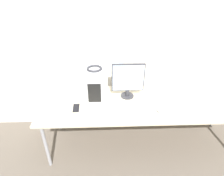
{
  "coord_description": "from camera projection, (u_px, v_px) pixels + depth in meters",
  "views": [
    {
      "loc": [
        -0.48,
        -1.49,
        2.07
      ],
      "look_at": [
        -0.41,
        0.41,
        0.93
      ],
      "focal_mm": 30.0,
      "sensor_mm": 36.0,
      "label": 1
    }
  ],
  "objects": [
    {
      "name": "wall_back",
      "position": [
        141.0,
        39.0,
        2.47
      ],
      "size": [
        8.0,
        0.07,
        2.7
      ],
      "color": "beige",
      "rests_on": "ground_plane"
    },
    {
      "name": "mouse",
      "position": [
        160.0,
        110.0,
        2.16
      ],
      "size": [
        0.06,
        0.08,
        0.04
      ],
      "color": "#B2B2B7",
      "rests_on": "desk"
    },
    {
      "name": "keyboard",
      "position": [
        134.0,
        112.0,
        2.15
      ],
      "size": [
        0.44,
        0.13,
        0.02
      ],
      "color": "silver",
      "rests_on": "desk"
    },
    {
      "name": "monitor_main",
      "position": [
        128.0,
        80.0,
        2.32
      ],
      "size": [
        0.41,
        0.17,
        0.46
      ],
      "color": "#333338",
      "rests_on": "desk"
    },
    {
      "name": "headphones",
      "position": [
        94.0,
        68.0,
        2.2
      ],
      "size": [
        0.18,
        0.18,
        0.03
      ],
      "color": "#333338",
      "rests_on": "pc_tower"
    },
    {
      "name": "desk",
      "position": [
        144.0,
        104.0,
        2.36
      ],
      "size": [
        2.56,
        0.81,
        0.71
      ],
      "color": "beige",
      "rests_on": "ground_plane"
    },
    {
      "name": "cell_phone",
      "position": [
        76.0,
        108.0,
        2.22
      ],
      "size": [
        0.08,
        0.16,
        0.01
      ],
      "rotation": [
        0.0,
        0.0,
        0.06
      ],
      "color": "black",
      "rests_on": "desk"
    },
    {
      "name": "pc_tower",
      "position": [
        95.0,
        84.0,
        2.31
      ],
      "size": [
        0.21,
        0.41,
        0.41
      ],
      "color": "silver",
      "rests_on": "desk"
    },
    {
      "name": "ground_plane",
      "position": [
        145.0,
        167.0,
        2.36
      ],
      "size": [
        14.0,
        14.0,
        0.0
      ],
      "primitive_type": "plane",
      "color": "#665B51"
    }
  ]
}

